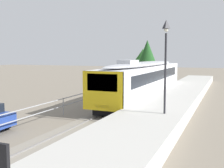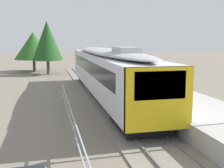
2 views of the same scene
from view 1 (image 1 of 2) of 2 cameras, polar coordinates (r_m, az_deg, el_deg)
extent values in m
plane|color=slate|center=(20.65, -7.84, -5.96)|extent=(160.00, 160.00, 0.00)
cube|color=gray|center=(19.31, -0.11, -6.66)|extent=(3.20, 60.00, 0.06)
cube|color=slate|center=(19.58, -2.06, -6.27)|extent=(0.08, 60.00, 0.08)
cube|color=slate|center=(19.03, 1.90, -6.63)|extent=(0.08, 60.00, 0.08)
cube|color=silver|center=(26.86, 6.91, 1.06)|extent=(2.80, 19.86, 2.55)
cube|color=yellow|center=(17.67, -1.94, -1.47)|extent=(2.80, 0.24, 2.55)
cube|color=black|center=(17.54, -2.05, 0.32)|extent=(2.13, 0.08, 1.12)
cube|color=black|center=(26.83, 6.92, 1.93)|extent=(2.82, 16.68, 0.92)
ellipsoid|color=#B2B5BA|center=(26.77, 6.95, 4.17)|extent=(2.69, 19.06, 0.44)
cube|color=#B2B5BA|center=(22.04, 3.38, 4.54)|extent=(1.10, 2.20, 0.36)
cube|color=#EAE5C6|center=(17.77, -2.02, -4.68)|extent=(1.00, 0.10, 0.20)
cube|color=black|center=(20.01, 0.86, -5.08)|extent=(2.24, 3.20, 0.55)
cube|color=black|center=(34.28, 10.35, -0.53)|extent=(2.24, 3.20, 0.55)
cube|color=#B7B5AD|center=(18.22, 9.39, -6.15)|extent=(3.90, 60.00, 0.90)
cylinder|color=#232328|center=(15.93, 11.01, 2.07)|extent=(0.12, 0.12, 4.60)
pyramid|color=#232328|center=(15.99, 11.22, 12.12)|extent=(0.34, 0.34, 0.50)
sphere|color=silver|center=(15.96, 11.19, 10.98)|extent=(0.24, 0.24, 0.24)
cylinder|color=#9EA0A5|center=(19.85, -10.09, -4.65)|extent=(0.06, 0.06, 1.25)
cylinder|color=#9EA0A5|center=(27.73, 0.08, -1.52)|extent=(0.06, 0.06, 1.25)
cylinder|color=black|center=(17.13, -21.12, -7.75)|extent=(0.62, 0.22, 0.62)
cylinder|color=brown|center=(43.05, 7.27, 1.49)|extent=(0.36, 0.36, 1.79)
cone|color=#1E4C1E|center=(42.91, 7.33, 5.88)|extent=(3.73, 3.73, 4.79)
cylinder|color=brown|center=(47.36, 6.41, 1.84)|extent=(0.36, 0.36, 1.68)
cone|color=#286023|center=(47.24, 6.45, 5.07)|extent=(5.14, 5.14, 3.66)
camera|label=2|loc=(12.98, -40.42, 4.56)|focal=44.74mm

